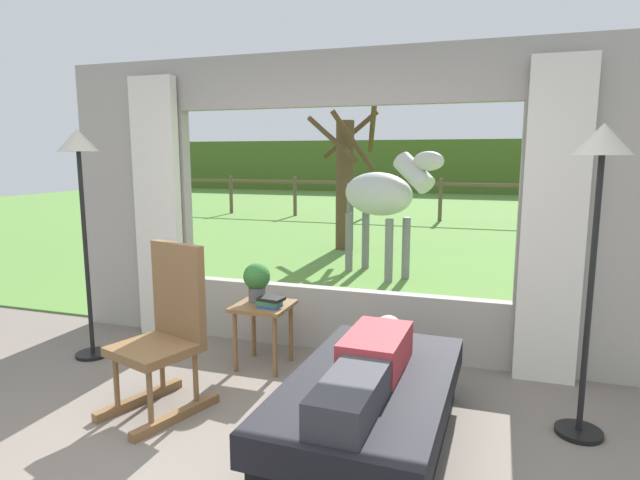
# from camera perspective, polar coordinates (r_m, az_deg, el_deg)

# --- Properties ---
(back_wall_with_window) EXTENTS (5.20, 0.12, 2.55)m
(back_wall_with_window) POSITION_cam_1_polar(r_m,az_deg,el_deg) (4.48, 1.84, 3.41)
(back_wall_with_window) COLOR #9E998E
(back_wall_with_window) RESTS_ON ground_plane
(curtain_panel_left) EXTENTS (0.44, 0.10, 2.40)m
(curtain_panel_left) POSITION_cam_1_polar(r_m,az_deg,el_deg) (5.10, -17.20, 3.15)
(curtain_panel_left) COLOR silver
(curtain_panel_left) RESTS_ON ground_plane
(curtain_panel_right) EXTENTS (0.44, 0.10, 2.40)m
(curtain_panel_right) POSITION_cam_1_polar(r_m,az_deg,el_deg) (4.19, 24.03, 1.54)
(curtain_panel_right) COLOR silver
(curtain_panel_right) RESTS_ON ground_plane
(outdoor_pasture_lawn) EXTENTS (36.00, 21.68, 0.02)m
(outdoor_pasture_lawn) POSITION_cam_1_polar(r_m,az_deg,el_deg) (15.32, 13.36, 2.60)
(outdoor_pasture_lawn) COLOR #568438
(outdoor_pasture_lawn) RESTS_ON ground_plane
(distant_hill_ridge) EXTENTS (36.00, 2.00, 2.40)m
(distant_hill_ridge) POSITION_cam_1_polar(r_m,az_deg,el_deg) (25.05, 15.42, 7.71)
(distant_hill_ridge) COLOR #496524
(distant_hill_ridge) RESTS_ON ground_plane
(recliner_sofa) EXTENTS (0.96, 1.73, 0.42)m
(recliner_sofa) POSITION_cam_1_polar(r_m,az_deg,el_deg) (3.27, 5.44, -17.81)
(recliner_sofa) COLOR black
(recliner_sofa) RESTS_ON ground_plane
(reclining_person) EXTENTS (0.36, 1.43, 0.22)m
(reclining_person) POSITION_cam_1_polar(r_m,az_deg,el_deg) (3.10, 5.32, -13.21)
(reclining_person) COLOR #B23338
(reclining_person) RESTS_ON recliner_sofa
(rocking_chair) EXTENTS (0.65, 0.79, 1.12)m
(rocking_chair) POSITION_cam_1_polar(r_m,az_deg,el_deg) (3.71, -16.31, -9.33)
(rocking_chair) COLOR brown
(rocking_chair) RESTS_ON ground_plane
(side_table) EXTENTS (0.44, 0.44, 0.52)m
(side_table) POSITION_cam_1_polar(r_m,az_deg,el_deg) (4.29, -6.17, -8.16)
(side_table) COLOR brown
(side_table) RESTS_ON ground_plane
(potted_plant) EXTENTS (0.22, 0.22, 0.32)m
(potted_plant) POSITION_cam_1_polar(r_m,az_deg,el_deg) (4.30, -6.88, -4.30)
(potted_plant) COLOR #4C5156
(potted_plant) RESTS_ON side_table
(book_stack) EXTENTS (0.21, 0.16, 0.08)m
(book_stack) POSITION_cam_1_polar(r_m,az_deg,el_deg) (4.16, -5.42, -6.73)
(book_stack) COLOR #23478C
(book_stack) RESTS_ON side_table
(floor_lamp_left) EXTENTS (0.32, 0.32, 1.91)m
(floor_lamp_left) POSITION_cam_1_polar(r_m,az_deg,el_deg) (4.71, -24.62, 6.46)
(floor_lamp_left) COLOR black
(floor_lamp_left) RESTS_ON ground_plane
(floor_lamp_right) EXTENTS (0.32, 0.32, 1.88)m
(floor_lamp_right) POSITION_cam_1_polar(r_m,az_deg,el_deg) (3.40, 28.08, 5.07)
(floor_lamp_right) COLOR black
(floor_lamp_right) RESTS_ON ground_plane
(horse) EXTENTS (1.67, 1.35, 1.73)m
(horse) POSITION_cam_1_polar(r_m,az_deg,el_deg) (7.31, 6.71, 4.85)
(horse) COLOR #B2B2AD
(horse) RESTS_ON outdoor_pasture_lawn
(pasture_tree) EXTENTS (1.26, 1.33, 2.52)m
(pasture_tree) POSITION_cam_1_polar(r_m,az_deg,el_deg) (9.39, 2.83, 6.69)
(pasture_tree) COLOR #4C3823
(pasture_tree) RESTS_ON outdoor_pasture_lawn
(pasture_fence_line) EXTENTS (16.10, 0.10, 1.10)m
(pasture_fence_line) POSITION_cam_1_polar(r_m,az_deg,el_deg) (13.85, 12.97, 4.99)
(pasture_fence_line) COLOR brown
(pasture_fence_line) RESTS_ON outdoor_pasture_lawn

